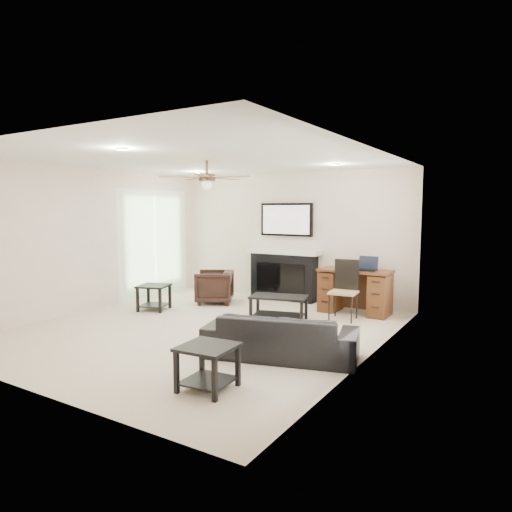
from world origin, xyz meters
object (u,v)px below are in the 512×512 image
(armchair, at_px, (214,287))
(sofa, at_px, (281,336))
(coffee_table, at_px, (279,308))
(desk, at_px, (355,291))
(fireplace_unit, at_px, (283,252))

(armchair, bearing_deg, sofa, 21.61)
(sofa, bearing_deg, coffee_table, -75.97)
(desk, bearing_deg, fireplace_unit, 165.90)
(fireplace_unit, relative_size, desk, 1.57)
(sofa, height_order, coffee_table, sofa)
(desk, bearing_deg, armchair, -167.52)
(armchair, bearing_deg, fireplace_unit, 106.45)
(armchair, relative_size, fireplace_unit, 0.36)
(sofa, xyz_separation_m, coffee_table, (-0.90, 1.60, -0.07))
(armchair, bearing_deg, coffee_table, 43.27)
(coffee_table, height_order, fireplace_unit, fireplace_unit)
(coffee_table, relative_size, fireplace_unit, 0.47)
(armchair, relative_size, coffee_table, 0.76)
(sofa, xyz_separation_m, armchair, (-2.60, 2.15, 0.04))
(fireplace_unit, bearing_deg, coffee_table, -64.25)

